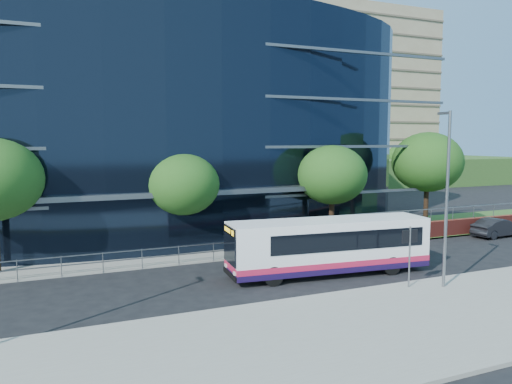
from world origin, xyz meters
name	(u,v)px	position (x,y,z in m)	size (l,w,h in m)	color
ground	(305,292)	(0.00, 0.00, 0.00)	(200.00, 200.00, 0.00)	black
pavement_near	(373,329)	(0.00, -5.00, 0.07)	(80.00, 8.00, 0.15)	gray
kerb	(317,297)	(0.00, -1.00, 0.08)	(80.00, 0.25, 0.16)	gray
yellow_line_outer	(314,297)	(0.00, -0.80, 0.01)	(80.00, 0.08, 0.01)	gold
yellow_line_inner	(313,296)	(0.00, -0.65, 0.01)	(80.00, 0.08, 0.01)	gold
far_forecourt	(130,253)	(-6.00, 11.00, 0.05)	(50.00, 8.00, 0.10)	gray
grass_verge	(491,221)	(24.00, 11.00, 0.06)	(36.00, 8.00, 0.12)	#2D511E
glass_office	(132,125)	(-4.00, 20.85, 8.00)	(44.00, 23.10, 16.00)	black
retaining_wall	(493,224)	(20.00, 7.30, 0.61)	(34.00, 0.40, 2.11)	maroon
guard_railings	(103,258)	(-8.00, 7.00, 0.82)	(24.00, 0.05, 1.10)	slate
apartment_block	(306,115)	(32.00, 57.21, 11.11)	(60.00, 42.00, 30.00)	#2D511E
street_sign	(410,244)	(4.50, -1.59, 2.15)	(0.85, 0.09, 2.80)	slate
tree_far_b	(183,185)	(-3.00, 9.50, 4.21)	(4.29, 4.29, 6.05)	black
tree_far_c	(332,175)	(7.00, 9.00, 4.54)	(4.62, 4.62, 6.51)	black
tree_far_d	(427,162)	(16.00, 10.00, 5.19)	(5.28, 5.28, 7.44)	black
tree_dist_e	(316,157)	(24.00, 40.00, 4.54)	(4.62, 4.62, 6.51)	black
tree_dist_f	(400,157)	(40.00, 42.00, 4.21)	(4.29, 4.29, 6.05)	black
streetlight_east	(447,194)	(6.00, -2.17, 4.44)	(0.15, 0.77, 8.00)	slate
city_bus	(331,245)	(2.66, 2.17, 1.50)	(10.64, 3.42, 2.83)	white
parked_car	(498,227)	(18.84, 5.90, 0.67)	(1.42, 4.07, 1.34)	black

